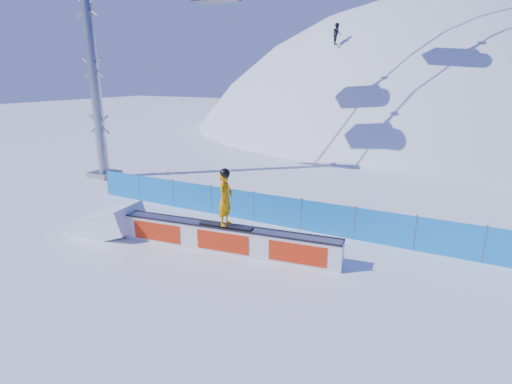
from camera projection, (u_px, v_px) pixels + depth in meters
The scene contains 7 objects.
ground at pixel (274, 291), 10.78m from camera, with size 160.00×160.00×0.00m, color white.
snow_hill at pixel (409, 265), 51.60m from camera, with size 64.00×64.00×64.00m.
safety_fence at pixel (327, 219), 14.44m from camera, with size 22.05×0.05×1.30m.
rail_box at pixel (226, 239), 13.08m from camera, with size 7.65×1.46×0.92m.
snow_ramp at pixel (109, 232), 14.81m from camera, with size 2.38×1.59×0.89m, color white, non-canonical shape.
snowboarder at pixel (225, 198), 12.68m from camera, with size 1.85×0.69×1.90m.
distant_skiers at pixel (454, 4), 31.89m from camera, with size 19.19×10.31×6.57m.
Camera 1 is at (3.98, -8.74, 5.60)m, focal length 28.00 mm.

